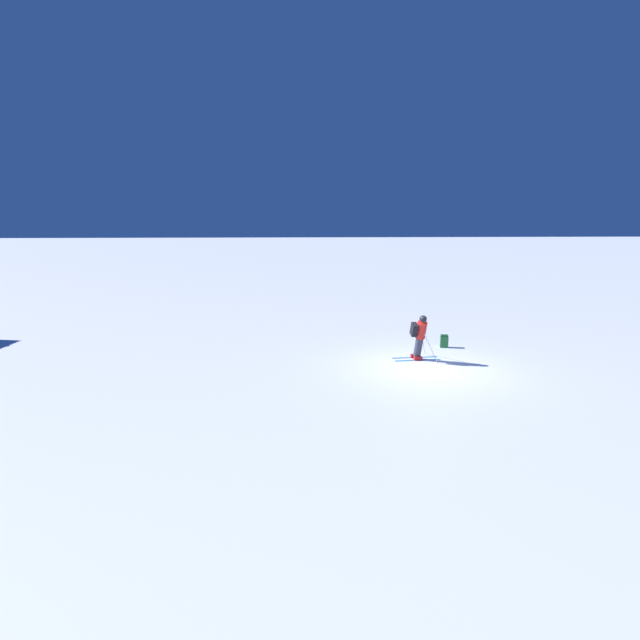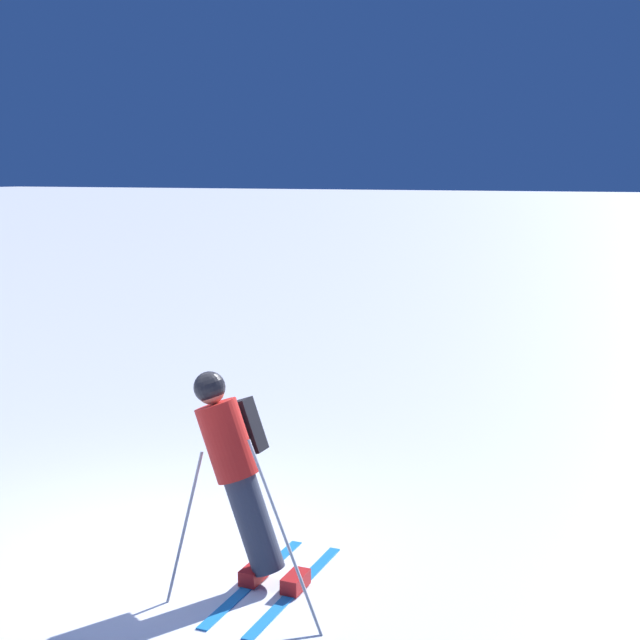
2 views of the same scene
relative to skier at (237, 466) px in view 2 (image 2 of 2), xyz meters
The scene contains 2 objects.
ground_plane 1.23m from the skier, behind, with size 300.00×300.00×0.00m, color white.
skier is the anchor object (origin of this frame).
Camera 2 is at (4.34, -5.70, 3.20)m, focal length 50.00 mm.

